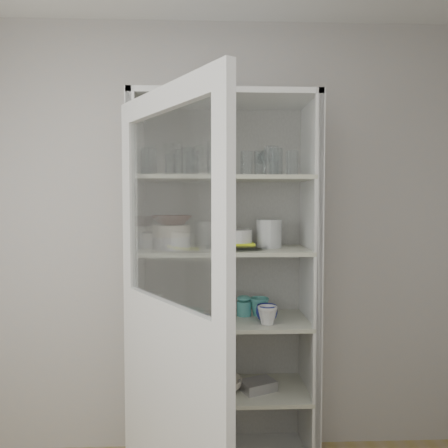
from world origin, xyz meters
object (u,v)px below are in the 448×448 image
(mug_blue, at_px, (267,313))
(mug_white, at_px, (268,315))
(terracotta_bowl, at_px, (172,220))
(yellow_trivet, at_px, (237,244))
(grey_bowl_stack, at_px, (269,234))
(mug_teal, at_px, (259,307))
(glass_platter, at_px, (237,246))
(cupboard_door, at_px, (169,355))
(goblet_3, at_px, (263,164))
(plate_stack_front, at_px, (172,243))
(white_canister, at_px, (152,305))
(plate_stack_back, at_px, (157,239))
(white_ramekin, at_px, (237,236))
(goblet_2, at_px, (266,163))
(goblet_0, at_px, (174,163))
(tin_box, at_px, (258,385))
(measuring_cups, at_px, (210,319))
(pantry_cabinet, at_px, (224,302))
(cream_bowl, at_px, (172,231))
(cream_dish, at_px, (222,385))
(goblet_1, at_px, (221,162))

(mug_blue, relative_size, mug_white, 1.10)
(terracotta_bowl, height_order, yellow_trivet, terracotta_bowl)
(grey_bowl_stack, bearing_deg, mug_teal, 151.97)
(glass_platter, bearing_deg, mug_white, -40.10)
(cupboard_door, height_order, goblet_3, cupboard_door)
(plate_stack_front, bearing_deg, white_canister, 143.21)
(plate_stack_back, distance_m, mug_teal, 0.71)
(white_ramekin, bearing_deg, goblet_2, 33.87)
(goblet_0, bearing_deg, cupboard_door, -87.98)
(terracotta_bowl, xyz_separation_m, white_ramekin, (0.37, 0.04, -0.09))
(goblet_2, distance_m, white_canister, 1.05)
(tin_box, bearing_deg, mug_teal, 80.11)
(cupboard_door, xyz_separation_m, white_ramekin, (0.33, 0.61, 0.46))
(goblet_3, bearing_deg, white_canister, -173.43)
(white_canister, bearing_deg, mug_teal, 0.46)
(goblet_0, bearing_deg, terracotta_bowl, -93.49)
(white_ramekin, relative_size, measuring_cups, 1.58)
(cupboard_door, relative_size, white_canister, 14.34)
(plate_stack_back, xyz_separation_m, measuring_cups, (0.31, -0.20, -0.42))
(pantry_cabinet, xyz_separation_m, yellow_trivet, (0.08, -0.06, 0.35))
(cupboard_door, bearing_deg, goblet_2, 112.34)
(goblet_3, relative_size, white_canister, 1.19)
(goblet_2, height_order, glass_platter, goblet_2)
(glass_platter, relative_size, white_ramekin, 2.13)
(white_ramekin, bearing_deg, mug_teal, 21.87)
(yellow_trivet, height_order, measuring_cups, yellow_trivet)
(goblet_3, bearing_deg, goblet_2, -20.37)
(goblet_3, xyz_separation_m, white_ramekin, (-0.16, -0.12, -0.41))
(cupboard_door, relative_size, plate_stack_back, 8.69)
(mug_white, bearing_deg, plate_stack_back, 157.75)
(cream_bowl, bearing_deg, cream_dish, 0.05)
(plate_stack_front, height_order, measuring_cups, plate_stack_front)
(pantry_cabinet, relative_size, glass_platter, 5.92)
(plate_stack_front, height_order, plate_stack_back, plate_stack_back)
(mug_white, relative_size, tin_box, 0.58)
(plate_stack_front, relative_size, mug_white, 1.90)
(goblet_0, relative_size, mug_blue, 1.44)
(goblet_1, distance_m, grey_bowl_stack, 0.50)
(goblet_2, distance_m, yellow_trivet, 0.51)
(pantry_cabinet, relative_size, goblet_3, 12.67)
(mug_blue, bearing_deg, mug_teal, 86.84)
(terracotta_bowl, bearing_deg, white_ramekin, 6.65)
(yellow_trivet, height_order, cream_dish, yellow_trivet)
(mug_teal, bearing_deg, terracotta_bowl, -161.22)
(mug_blue, bearing_deg, white_ramekin, 140.24)
(mug_blue, bearing_deg, tin_box, 131.60)
(mug_white, bearing_deg, goblet_1, 137.20)
(glass_platter, bearing_deg, terracotta_bowl, -173.35)
(terracotta_bowl, bearing_deg, cream_dish, 0.05)
(goblet_0, xyz_separation_m, tin_box, (0.47, -0.13, -1.26))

